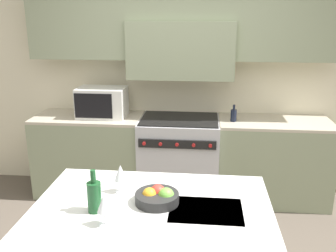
{
  "coord_description": "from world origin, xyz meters",
  "views": [
    {
      "loc": [
        0.27,
        -2.27,
        2.03
      ],
      "look_at": [
        -0.01,
        0.53,
        1.18
      ],
      "focal_mm": 40.0,
      "sensor_mm": 36.0,
      "label": 1
    }
  ],
  "objects_px": {
    "wine_glass_near": "(104,204)",
    "wine_glass_far": "(120,174)",
    "range_stove": "(179,158)",
    "microwave": "(102,102)",
    "fruit_bowl": "(158,197)",
    "oil_bottle_on_counter": "(234,115)",
    "wine_bottle": "(94,196)"
  },
  "relations": [
    {
      "from": "wine_glass_far",
      "to": "oil_bottle_on_counter",
      "type": "relative_size",
      "value": 1.03
    },
    {
      "from": "range_stove",
      "to": "wine_glass_far",
      "type": "xyz_separation_m",
      "value": [
        -0.25,
        -1.79,
        0.59
      ]
    },
    {
      "from": "wine_glass_far",
      "to": "wine_bottle",
      "type": "bearing_deg",
      "value": -110.47
    },
    {
      "from": "range_stove",
      "to": "wine_glass_far",
      "type": "distance_m",
      "value": 1.91
    },
    {
      "from": "microwave",
      "to": "wine_glass_far",
      "type": "xyz_separation_m",
      "value": [
        0.62,
        -1.81,
        -0.03
      ]
    },
    {
      "from": "wine_glass_near",
      "to": "wine_glass_far",
      "type": "bearing_deg",
      "value": 90.22
    },
    {
      "from": "range_stove",
      "to": "wine_glass_near",
      "type": "xyz_separation_m",
      "value": [
        -0.25,
        -2.19,
        0.59
      ]
    },
    {
      "from": "range_stove",
      "to": "wine_bottle",
      "type": "height_order",
      "value": "wine_bottle"
    },
    {
      "from": "microwave",
      "to": "fruit_bowl",
      "type": "xyz_separation_m",
      "value": [
        0.87,
        -1.93,
        -0.12
      ]
    },
    {
      "from": "range_stove",
      "to": "microwave",
      "type": "relative_size",
      "value": 1.76
    },
    {
      "from": "range_stove",
      "to": "microwave",
      "type": "xyz_separation_m",
      "value": [
        -0.86,
        0.02,
        0.62
      ]
    },
    {
      "from": "wine_glass_near",
      "to": "fruit_bowl",
      "type": "xyz_separation_m",
      "value": [
        0.25,
        0.28,
        -0.09
      ]
    },
    {
      "from": "range_stove",
      "to": "wine_bottle",
      "type": "xyz_separation_m",
      "value": [
        -0.34,
        -2.05,
        0.56
      ]
    },
    {
      "from": "range_stove",
      "to": "wine_bottle",
      "type": "relative_size",
      "value": 3.6
    },
    {
      "from": "range_stove",
      "to": "microwave",
      "type": "distance_m",
      "value": 1.06
    },
    {
      "from": "wine_glass_near",
      "to": "wine_glass_far",
      "type": "distance_m",
      "value": 0.39
    },
    {
      "from": "range_stove",
      "to": "oil_bottle_on_counter",
      "type": "height_order",
      "value": "oil_bottle_on_counter"
    },
    {
      "from": "fruit_bowl",
      "to": "wine_glass_far",
      "type": "bearing_deg",
      "value": 156.05
    },
    {
      "from": "range_stove",
      "to": "wine_glass_near",
      "type": "relative_size",
      "value": 4.97
    },
    {
      "from": "wine_bottle",
      "to": "microwave",
      "type": "bearing_deg",
      "value": 104.13
    },
    {
      "from": "wine_glass_near",
      "to": "oil_bottle_on_counter",
      "type": "bearing_deg",
      "value": 69.01
    },
    {
      "from": "range_stove",
      "to": "fruit_bowl",
      "type": "distance_m",
      "value": 1.97
    },
    {
      "from": "microwave",
      "to": "wine_bottle",
      "type": "distance_m",
      "value": 2.13
    },
    {
      "from": "fruit_bowl",
      "to": "wine_bottle",
      "type": "bearing_deg",
      "value": -157.77
    },
    {
      "from": "microwave",
      "to": "fruit_bowl",
      "type": "distance_m",
      "value": 2.12
    },
    {
      "from": "range_stove",
      "to": "fruit_bowl",
      "type": "xyz_separation_m",
      "value": [
        0.01,
        -1.91,
        0.5
      ]
    },
    {
      "from": "range_stove",
      "to": "wine_glass_near",
      "type": "distance_m",
      "value": 2.28
    },
    {
      "from": "microwave",
      "to": "wine_glass_near",
      "type": "height_order",
      "value": "microwave"
    },
    {
      "from": "microwave",
      "to": "range_stove",
      "type": "bearing_deg",
      "value": -1.24
    },
    {
      "from": "microwave",
      "to": "wine_bottle",
      "type": "bearing_deg",
      "value": -75.87
    },
    {
      "from": "range_stove",
      "to": "oil_bottle_on_counter",
      "type": "relative_size",
      "value": 5.1
    },
    {
      "from": "wine_bottle",
      "to": "wine_glass_near",
      "type": "bearing_deg",
      "value": -54.66
    }
  ]
}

